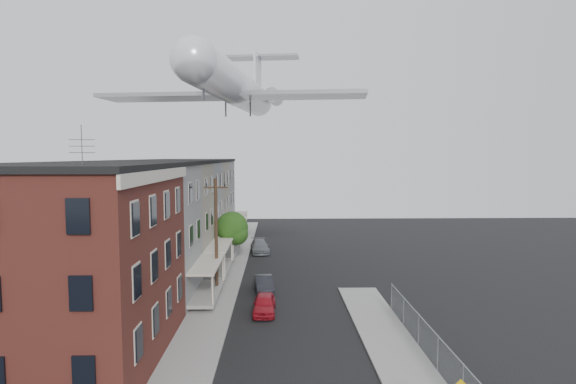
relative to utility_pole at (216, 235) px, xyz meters
name	(u,v)px	position (x,y,z in m)	size (l,w,h in m)	color
sidewalk_left	(227,273)	(0.10, 6.00, -4.61)	(3.00, 62.00, 0.12)	gray
sidewalk_right	(402,363)	(11.10, -12.00, -4.61)	(3.00, 26.00, 0.12)	gray
curb_left	(243,273)	(1.55, 6.00, -4.60)	(0.15, 62.00, 0.14)	gray
curb_right	(374,363)	(9.65, -12.00, -4.60)	(0.15, 26.00, 0.14)	gray
corner_building	(64,263)	(-6.40, -11.00, 0.49)	(10.31, 12.30, 12.15)	#3B1713
row_house_a	(126,232)	(-6.36, -1.50, 0.45)	(11.98, 7.00, 10.30)	slate
row_house_b	(153,219)	(-6.36, 5.50, 0.45)	(11.98, 7.00, 10.30)	gray
row_house_c	(171,210)	(-6.36, 12.50, 0.45)	(11.98, 7.00, 10.30)	slate
row_house_d	(185,203)	(-6.36, 19.50, 0.45)	(11.98, 7.00, 10.30)	gray
row_house_e	(196,197)	(-6.36, 26.50, 0.45)	(11.98, 7.00, 10.30)	slate
chainlink_fence	(438,353)	(12.60, -13.00, -3.68)	(0.06, 18.06, 1.90)	gray
utility_pole	(216,235)	(0.00, 0.00, 0.00)	(1.80, 0.26, 9.00)	black
street_tree	(233,229)	(0.33, 9.92, -1.22)	(3.22, 3.20, 5.20)	black
car_near	(264,304)	(3.80, -4.32, -4.04)	(1.49, 3.70, 1.26)	#AD1623
car_mid	(264,284)	(3.64, 0.44, -4.05)	(1.32, 3.79, 1.25)	black
car_far	(260,246)	(2.74, 15.08, -4.00)	(1.88, 4.63, 1.34)	slate
airplane	(237,88)	(1.33, 4.05, 11.71)	(21.60, 24.66, 7.10)	silver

